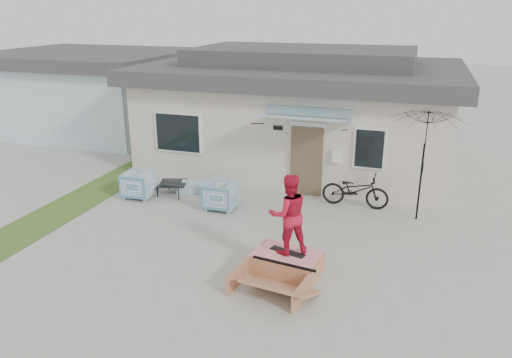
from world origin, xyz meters
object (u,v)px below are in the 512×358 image
(armchair_left, at_px, (139,183))
(skater, at_px, (288,213))
(armchair_right, at_px, (221,194))
(bicycle, at_px, (356,187))
(coffee_table, at_px, (173,189))
(skateboard, at_px, (288,251))
(patio_umbrella, at_px, (423,157))
(skate_ramp, at_px, (286,263))
(loveseat, at_px, (201,182))

(armchair_left, xyz_separation_m, skater, (5.32, -2.91, 0.94))
(armchair_right, relative_size, bicycle, 0.47)
(coffee_table, distance_m, bicycle, 5.41)
(skateboard, bearing_deg, coffee_table, 159.32)
(coffee_table, xyz_separation_m, patio_umbrella, (7.04, 0.40, 1.55))
(patio_umbrella, relative_size, skate_ramp, 1.26)
(coffee_table, relative_size, skater, 0.45)
(loveseat, distance_m, skater, 5.61)
(armchair_left, bearing_deg, skater, -122.30)
(armchair_left, height_order, coffee_table, armchair_left)
(patio_umbrella, distance_m, skateboard, 4.76)
(armchair_right, bearing_deg, skateboard, 42.88)
(coffee_table, relative_size, patio_umbrella, 0.34)
(loveseat, bearing_deg, armchair_right, 110.12)
(coffee_table, height_order, skate_ramp, skate_ramp)
(coffee_table, height_order, patio_umbrella, patio_umbrella)
(loveseat, xyz_separation_m, bicycle, (4.68, 0.21, 0.31))
(bicycle, bearing_deg, armchair_left, 102.90)
(loveseat, relative_size, armchair_left, 1.70)
(skater, bearing_deg, skateboard, 180.00)
(armchair_right, xyz_separation_m, bicycle, (3.56, 1.34, 0.16))
(patio_umbrella, bearing_deg, skateboard, -124.03)
(armchair_left, bearing_deg, skate_ramp, -122.71)
(armchair_left, bearing_deg, armchair_right, -95.02)
(loveseat, relative_size, coffee_table, 1.90)
(loveseat, xyz_separation_m, skater, (3.81, -3.97, 1.08))
(patio_umbrella, xyz_separation_m, skate_ramp, (-2.58, -3.85, -1.52))
(patio_umbrella, bearing_deg, armchair_left, -173.51)
(bicycle, distance_m, patio_umbrella, 2.09)
(bicycle, bearing_deg, skate_ramp, 169.58)
(loveseat, height_order, coffee_table, loveseat)
(armchair_left, bearing_deg, skateboard, -122.30)
(bicycle, xyz_separation_m, patio_umbrella, (1.70, -0.38, 1.15))
(coffee_table, relative_size, skate_ramp, 0.43)
(bicycle, relative_size, skate_ramp, 1.02)
(patio_umbrella, xyz_separation_m, skater, (-2.57, -3.81, -0.37))
(armchair_right, xyz_separation_m, skate_ramp, (2.69, -2.89, -0.21))
(armchair_right, relative_size, skater, 0.51)
(armchair_left, xyz_separation_m, armchair_right, (2.63, -0.06, 0.00))
(armchair_left, height_order, armchair_right, armchair_right)
(skate_ramp, distance_m, skater, 1.15)
(skate_ramp, bearing_deg, skater, 90.00)
(armchair_left, relative_size, skate_ramp, 0.48)
(armchair_left, height_order, skater, skater)
(armchair_right, bearing_deg, armchair_left, -91.92)
(bicycle, height_order, skate_ramp, bicycle)
(loveseat, bearing_deg, armchair_left, 10.53)
(loveseat, relative_size, bicycle, 0.79)
(coffee_table, distance_m, patio_umbrella, 7.22)
(loveseat, height_order, skate_ramp, loveseat)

